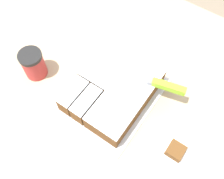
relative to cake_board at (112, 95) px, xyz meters
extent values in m
plane|color=#7F705B|center=(0.01, 0.02, -0.90)|extent=(8.00, 8.00, 0.00)
cube|color=tan|center=(0.01, 0.02, -0.45)|extent=(1.40, 1.10, 0.90)
cube|color=silver|center=(0.00, 0.00, 0.00)|extent=(0.28, 0.34, 0.01)
cube|color=brown|center=(0.00, 0.06, 0.03)|extent=(0.24, 0.18, 0.06)
cube|color=white|center=(0.00, 0.06, 0.07)|extent=(0.24, 0.18, 0.01)
cube|color=brown|center=(0.06, -0.09, 0.03)|extent=(0.13, 0.12, 0.06)
cube|color=white|center=(0.06, -0.09, 0.07)|extent=(0.13, 0.12, 0.01)
cube|color=brown|center=(-0.09, -0.09, 0.03)|extent=(0.05, 0.11, 0.06)
cube|color=white|center=(-0.09, -0.09, 0.07)|extent=(0.05, 0.11, 0.01)
cube|color=brown|center=(-0.04, -0.09, 0.03)|extent=(0.05, 0.11, 0.06)
cube|color=white|center=(-0.04, -0.09, 0.07)|extent=(0.05, 0.11, 0.01)
cube|color=silver|center=(-0.01, 0.05, 0.07)|extent=(0.23, 0.08, 0.00)
cube|color=slate|center=(0.10, 0.08, 0.08)|extent=(0.02, 0.03, 0.02)
cube|color=#8CCC26|center=(0.16, 0.09, 0.08)|extent=(0.11, 0.05, 0.02)
cylinder|color=#B23333|center=(-0.28, -0.08, 0.04)|extent=(0.08, 0.08, 0.09)
cylinder|color=black|center=(-0.28, -0.08, 0.10)|extent=(0.08, 0.08, 0.01)
cube|color=white|center=(0.27, -0.05, 0.00)|extent=(0.11, 0.11, 0.01)
cube|color=brown|center=(0.27, -0.05, 0.02)|extent=(0.05, 0.05, 0.03)
camera|label=1|loc=(0.24, -0.35, 0.80)|focal=42.00mm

